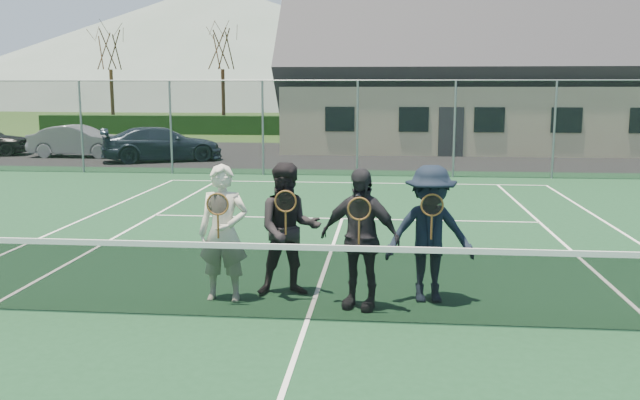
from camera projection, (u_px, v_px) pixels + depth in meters
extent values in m
plane|color=#2A491A|center=(364.00, 156.00, 27.80)|extent=(220.00, 220.00, 0.00)
cube|color=#14381E|center=(307.00, 322.00, 8.17)|extent=(30.00, 30.00, 0.02)
cube|color=black|center=(268.00, 155.00, 28.19)|extent=(40.00, 12.00, 0.01)
cube|color=black|center=(371.00, 126.00, 39.49)|extent=(40.00, 1.20, 1.10)
cone|color=slate|center=(216.00, 45.00, 102.34)|extent=(110.00, 110.00, 18.00)
cone|color=#506057|center=(521.00, 29.00, 97.66)|extent=(120.00, 120.00, 22.00)
imported|color=gray|center=(79.00, 141.00, 27.20)|extent=(3.90, 1.42, 1.28)
imported|color=#1C2738|center=(162.00, 144.00, 25.71)|extent=(4.84, 3.48, 1.30)
cube|color=white|center=(354.00, 183.00, 19.84)|extent=(10.97, 0.06, 0.01)
cube|color=white|center=(342.00, 219.00, 14.45)|extent=(8.23, 0.06, 0.01)
cube|color=white|center=(307.00, 320.00, 8.17)|extent=(0.06, 12.80, 0.01)
cube|color=black|center=(307.00, 284.00, 8.10)|extent=(11.60, 0.02, 0.88)
cube|color=white|center=(307.00, 247.00, 8.02)|extent=(11.60, 0.03, 0.07)
cylinder|color=slate|center=(81.00, 127.00, 22.05)|extent=(0.07, 0.07, 3.00)
cylinder|color=slate|center=(171.00, 128.00, 21.76)|extent=(0.07, 0.07, 3.00)
cylinder|color=slate|center=(263.00, 128.00, 21.47)|extent=(0.07, 0.07, 3.00)
cylinder|color=slate|center=(357.00, 129.00, 21.18)|extent=(0.07, 0.07, 3.00)
cylinder|color=slate|center=(454.00, 130.00, 20.89)|extent=(0.07, 0.07, 3.00)
cylinder|color=slate|center=(554.00, 130.00, 20.60)|extent=(0.07, 0.07, 3.00)
cube|color=black|center=(357.00, 129.00, 21.18)|extent=(30.00, 0.03, 3.00)
cylinder|color=slate|center=(358.00, 80.00, 20.93)|extent=(30.00, 0.04, 0.04)
cube|color=beige|center=(454.00, 118.00, 31.11)|extent=(15.00, 8.00, 2.80)
pyramid|color=#2D2D33|center=(457.00, 23.00, 30.41)|extent=(15.60, 8.20, 4.10)
cube|color=#2D2D33|center=(451.00, 132.00, 27.28)|extent=(1.00, 0.06, 2.00)
cube|color=black|center=(340.00, 119.00, 27.63)|extent=(1.20, 0.06, 1.00)
cube|color=black|center=(414.00, 119.00, 27.34)|extent=(1.20, 0.06, 1.00)
cube|color=black|center=(489.00, 120.00, 27.05)|extent=(1.20, 0.06, 1.00)
cube|color=black|center=(566.00, 120.00, 26.76)|extent=(1.20, 0.06, 1.00)
cylinder|color=#3C2715|center=(112.00, 101.00, 41.79)|extent=(0.22, 0.22, 3.85)
cylinder|color=#341E13|center=(223.00, 101.00, 41.11)|extent=(0.22, 0.22, 3.85)
cylinder|color=#3C2A16|center=(405.00, 102.00, 40.05)|extent=(0.22, 0.22, 3.85)
cylinder|color=#361F13|center=(580.00, 102.00, 39.09)|extent=(0.22, 0.22, 3.85)
imported|color=beige|center=(223.00, 233.00, 8.86)|extent=(0.66, 0.43, 1.80)
torus|color=brown|center=(218.00, 204.00, 8.52)|extent=(0.29, 0.02, 0.29)
cylinder|color=black|center=(218.00, 204.00, 8.52)|extent=(0.25, 0.00, 0.25)
cylinder|color=brown|center=(218.00, 226.00, 8.57)|extent=(0.03, 0.03, 0.32)
imported|color=black|center=(289.00, 229.00, 9.07)|extent=(1.00, 0.85, 1.80)
torus|color=brown|center=(286.00, 201.00, 8.74)|extent=(0.29, 0.02, 0.29)
cylinder|color=black|center=(286.00, 201.00, 8.74)|extent=(0.25, 0.00, 0.25)
cylinder|color=brown|center=(286.00, 223.00, 8.78)|extent=(0.03, 0.03, 0.32)
imported|color=black|center=(360.00, 238.00, 8.54)|extent=(1.14, 0.75, 1.80)
torus|color=brown|center=(359.00, 209.00, 8.20)|extent=(0.29, 0.02, 0.29)
cylinder|color=black|center=(359.00, 209.00, 8.20)|extent=(0.25, 0.00, 0.25)
cylinder|color=brown|center=(359.00, 231.00, 8.25)|extent=(0.03, 0.03, 0.32)
imported|color=black|center=(430.00, 234.00, 8.80)|extent=(1.24, 0.81, 1.80)
torus|color=brown|center=(432.00, 205.00, 8.46)|extent=(0.29, 0.02, 0.29)
cylinder|color=black|center=(432.00, 205.00, 8.46)|extent=(0.25, 0.00, 0.25)
cylinder|color=brown|center=(431.00, 227.00, 8.51)|extent=(0.03, 0.03, 0.32)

